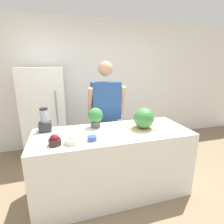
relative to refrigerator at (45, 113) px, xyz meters
The scene contains 12 objects.
ground_plane 2.13m from the refrigerator, 62.01° to the right, with size 14.00×14.00×0.00m, color #7F6B51.
wall_back 1.09m from the refrigerator, 21.90° to the left, with size 8.00×0.06×2.60m.
counter_island 1.67m from the refrigerator, 55.66° to the right, with size 1.99×0.77×0.88m.
refrigerator is the anchor object (origin of this frame).
person 1.20m from the refrigerator, 33.37° to the right, with size 0.59×0.27×1.76m.
cutting_board 1.88m from the refrigerator, 45.44° to the right, with size 0.34×0.27×0.01m.
watermelon 1.92m from the refrigerator, 45.40° to the right, with size 0.27×0.27×0.27m.
bowl_cherries 1.56m from the refrigerator, 81.88° to the right, with size 0.13×0.13×0.12m.
bowl_cream 1.61m from the refrigerator, 75.26° to the right, with size 0.18×0.18×0.10m.
bowl_small_blue 1.66m from the refrigerator, 68.06° to the right, with size 0.11×0.11×0.05m.
blender 1.09m from the refrigerator, 85.01° to the right, with size 0.15×0.15×0.31m.
potted_plant 1.36m from the refrigerator, 56.61° to the right, with size 0.20×0.20×0.27m.
Camera 1 is at (-0.59, -1.61, 1.71)m, focal length 28.00 mm.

